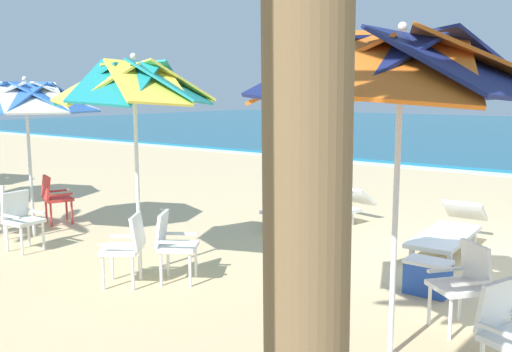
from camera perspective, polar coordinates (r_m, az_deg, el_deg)
name	(u,v)px	position (r m, az deg, el deg)	size (l,w,h in m)	color
ground_plane	(505,272)	(7.97, 24.22, -8.95)	(80.00, 80.00, 0.00)	beige
beach_umbrella_0	(401,71)	(4.76, 14.65, 10.43)	(2.63, 2.63, 2.87)	silver
plastic_chair_0	(510,331)	(4.82, 24.63, -14.22)	(0.59, 0.57, 0.87)	white
plastic_chair_1	(463,281)	(5.82, 20.51, -10.04)	(0.63, 0.63, 0.87)	white
beach_umbrella_1	(134,86)	(7.02, -12.39, 9.03)	(2.01, 2.01, 2.77)	silver
plastic_chair_2	(173,242)	(6.87, -8.55, -6.71)	(0.62, 0.61, 0.87)	white
plastic_chair_3	(127,245)	(6.84, -13.09, -6.90)	(0.63, 0.62, 0.87)	white
beach_umbrella_2	(26,99)	(9.38, -22.55, 7.33)	(2.28, 2.28, 2.54)	silver
plastic_chair_4	(21,217)	(8.80, -22.96, -3.89)	(0.49, 0.47, 0.87)	white
plastic_chair_6	(54,196)	(10.30, -20.01, -1.96)	(0.56, 0.59, 0.87)	red
sun_lounger_1	(449,231)	(8.65, 19.19, -5.35)	(0.70, 2.17, 0.62)	white
sun_lounger_2	(324,211)	(9.60, 6.98, -3.56)	(1.05, 2.23, 0.62)	white
sun_lounger_3	(300,201)	(10.38, 4.50, -2.60)	(1.00, 2.22, 0.62)	white
cooler_box	(428,277)	(6.77, 17.21, -9.84)	(0.50, 0.34, 0.40)	blue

